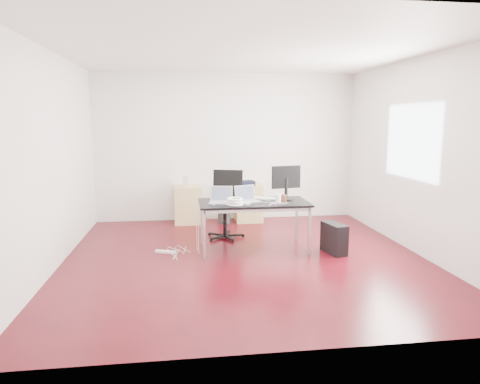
{
  "coord_description": "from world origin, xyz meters",
  "views": [
    {
      "loc": [
        -0.83,
        -5.72,
        1.9
      ],
      "look_at": [
        0.0,
        0.55,
        0.85
      ],
      "focal_mm": 32.0,
      "sensor_mm": 36.0,
      "label": 1
    }
  ],
  "objects": [
    {
      "name": "filing_cabinet_right",
      "position": [
        0.38,
        2.23,
        0.35
      ],
      "size": [
        0.5,
        0.5,
        0.7
      ],
      "primitive_type": "cube",
      "color": "tan",
      "rests_on": "ground"
    },
    {
      "name": "desk",
      "position": [
        0.18,
        0.37,
        0.68
      ],
      "size": [
        1.6,
        0.8,
        0.73
      ],
      "color": "black",
      "rests_on": "ground"
    },
    {
      "name": "filing_cabinet_left",
      "position": [
        -0.76,
        2.23,
        0.35
      ],
      "size": [
        0.5,
        0.5,
        0.7
      ],
      "primitive_type": "cube",
      "color": "tan",
      "rests_on": "ground"
    },
    {
      "name": "monitor",
      "position": [
        0.69,
        0.51,
        1.01
      ],
      "size": [
        0.45,
        0.26,
        0.51
      ],
      "rotation": [
        0.0,
        0.0,
        0.18
      ],
      "color": "black",
      "rests_on": "desk"
    },
    {
      "name": "wastebasket",
      "position": [
        -0.09,
        2.1,
        0.14
      ],
      "size": [
        0.3,
        0.3,
        0.28
      ],
      "primitive_type": "cylinder",
      "rotation": [
        0.0,
        0.0,
        -0.27
      ],
      "color": "black",
      "rests_on": "ground"
    },
    {
      "name": "cable_coil",
      "position": [
        -0.13,
        0.13,
        0.78
      ],
      "size": [
        0.24,
        0.24,
        0.11
      ],
      "rotation": [
        0.0,
        0.0,
        -0.16
      ],
      "color": "white",
      "rests_on": "desk"
    },
    {
      "name": "cup_white",
      "position": [
        0.52,
        0.28,
        0.79
      ],
      "size": [
        0.08,
        0.08,
        0.12
      ],
      "primitive_type": "cylinder",
      "rotation": [
        0.0,
        0.0,
        -0.01
      ],
      "color": "white",
      "rests_on": "desk"
    },
    {
      "name": "laptop_left",
      "position": [
        -0.3,
        0.36,
        0.79
      ],
      "size": [
        0.37,
        0.31,
        0.23
      ],
      "rotation": [
        0.0,
        0.0,
        -0.19
      ],
      "color": "silver",
      "rests_on": "desk"
    },
    {
      "name": "pc_tower",
      "position": [
        1.32,
        0.06,
        0.22
      ],
      "size": [
        0.29,
        0.48,
        0.44
      ],
      "primitive_type": "cube",
      "rotation": [
        0.0,
        0.0,
        0.22
      ],
      "color": "black",
      "rests_on": "ground"
    },
    {
      "name": "laptop_right",
      "position": [
        0.09,
        0.39,
        0.79
      ],
      "size": [
        0.4,
        0.35,
        0.23
      ],
      "rotation": [
        0.0,
        0.0,
        0.35
      ],
      "color": "silver",
      "rests_on": "desk"
    },
    {
      "name": "power_adapter",
      "position": [
        0.06,
        0.15,
        0.74
      ],
      "size": [
        0.07,
        0.07,
        0.03
      ],
      "primitive_type": "cube",
      "rotation": [
        0.0,
        0.0,
        -0.03
      ],
      "color": "white",
      "rests_on": "desk"
    },
    {
      "name": "room_shell",
      "position": [
        0.04,
        0.0,
        1.4
      ],
      "size": [
        5.0,
        5.0,
        5.0
      ],
      "color": "#3B060D",
      "rests_on": "ground"
    },
    {
      "name": "power_strip",
      "position": [
        -1.13,
        0.37,
        0.02
      ],
      "size": [
        0.3,
        0.17,
        0.04
      ],
      "primitive_type": "cube",
      "rotation": [
        0.0,
        0.0,
        -0.38
      ],
      "color": "white",
      "rests_on": "ground"
    },
    {
      "name": "navy_garment",
      "position": [
        0.33,
        2.16,
        0.74
      ],
      "size": [
        0.33,
        0.28,
        0.09
      ],
      "primitive_type": "cube",
      "rotation": [
        0.0,
        0.0,
        0.16
      ],
      "color": "black",
      "rests_on": "filing_cabinet_right"
    },
    {
      "name": "cup_brown",
      "position": [
        0.62,
        0.34,
        0.78
      ],
      "size": [
        0.09,
        0.09,
        0.1
      ],
      "primitive_type": "cylinder",
      "rotation": [
        0.0,
        0.0,
        -0.14
      ],
      "color": "#5B2D1F",
      "rests_on": "desk"
    },
    {
      "name": "keyboard",
      "position": [
        0.35,
        0.59,
        0.74
      ],
      "size": [
        0.46,
        0.3,
        0.02
      ],
      "primitive_type": "cube",
      "rotation": [
        0.0,
        0.0,
        -0.39
      ],
      "color": "white",
      "rests_on": "desk"
    },
    {
      "name": "speaker",
      "position": [
        -0.8,
        2.25,
        0.79
      ],
      "size": [
        0.09,
        0.09,
        0.18
      ],
      "primitive_type": "cube",
      "rotation": [
        0.0,
        0.0,
        -0.06
      ],
      "color": "#9E9E9E",
      "rests_on": "filing_cabinet_left"
    },
    {
      "name": "office_chair",
      "position": [
        -0.15,
        1.16,
        0.61
      ],
      "size": [
        0.6,
        0.62,
        1.08
      ],
      "rotation": [
        0.0,
        0.0,
        -0.3
      ],
      "color": "black",
      "rests_on": "ground"
    }
  ]
}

